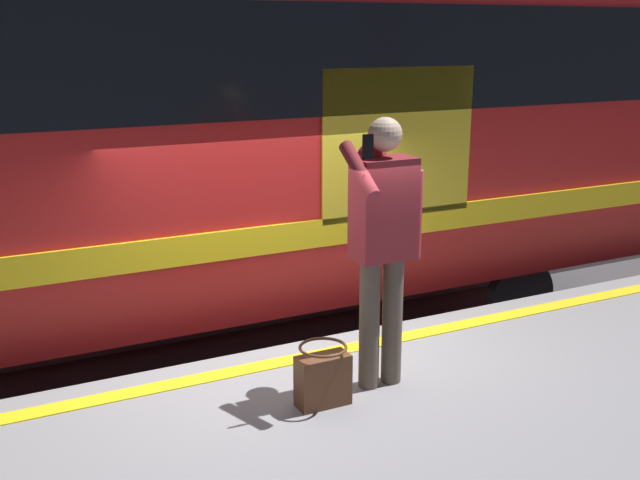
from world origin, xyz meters
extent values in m
plane|color=#3D3D3F|center=(0.00, 0.00, 0.00)|extent=(23.93, 23.93, 0.00)
cube|color=yellow|center=(0.00, 0.30, 0.97)|extent=(12.19, 0.16, 0.01)
cube|color=slate|center=(0.00, -1.26, 0.08)|extent=(16.16, 0.08, 0.16)
cube|color=slate|center=(0.00, -2.69, 0.08)|extent=(16.16, 0.08, 0.16)
cube|color=red|center=(0.72, -1.98, 2.54)|extent=(11.75, 2.86, 3.19)
cube|color=black|center=(0.72, -0.53, 3.10)|extent=(11.17, 0.03, 0.90)
cube|color=yellow|center=(0.72, -0.53, 1.67)|extent=(11.17, 0.03, 0.24)
cube|color=gold|center=(-1.34, -0.53, 2.38)|extent=(1.51, 0.02, 1.30)
cylinder|color=black|center=(-3.10, -0.83, 0.58)|extent=(0.84, 0.12, 0.84)
cylinder|color=black|center=(-3.10, -3.12, 0.58)|extent=(0.84, 0.12, 0.84)
cylinder|color=brown|center=(-0.40, 0.92, 1.42)|extent=(0.14, 0.14, 0.91)
cylinder|color=brown|center=(-0.22, 0.92, 1.42)|extent=(0.14, 0.14, 0.91)
cube|color=maroon|center=(-0.31, 0.92, 2.21)|extent=(0.40, 0.24, 0.67)
sphere|color=maroon|center=(-0.31, 0.76, 2.52)|extent=(0.20, 0.20, 0.20)
sphere|color=beige|center=(-0.31, 0.92, 2.69)|extent=(0.22, 0.22, 0.22)
cylinder|color=maroon|center=(-0.56, 0.92, 2.14)|extent=(0.09, 0.09, 0.60)
cylinder|color=maroon|center=(-0.08, 1.00, 2.49)|extent=(0.09, 0.42, 0.33)
cube|color=black|center=(-0.08, 1.10, 2.65)|extent=(0.07, 0.02, 0.15)
cube|color=#59331E|center=(0.18, 1.02, 1.13)|extent=(0.35, 0.16, 0.34)
torus|color=#59331E|center=(0.18, 1.02, 1.37)|extent=(0.32, 0.32, 0.02)
camera|label=1|loc=(2.21, 5.03, 3.32)|focal=42.47mm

